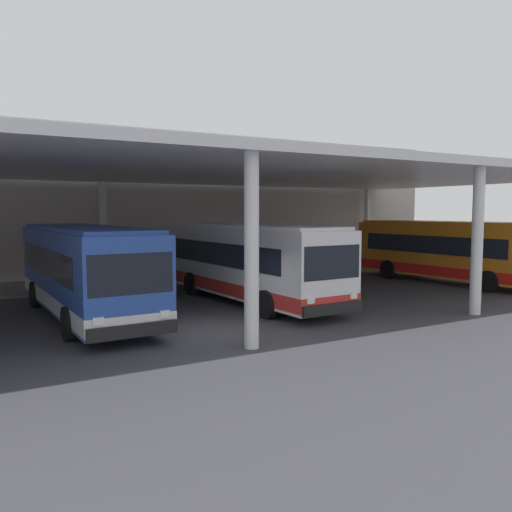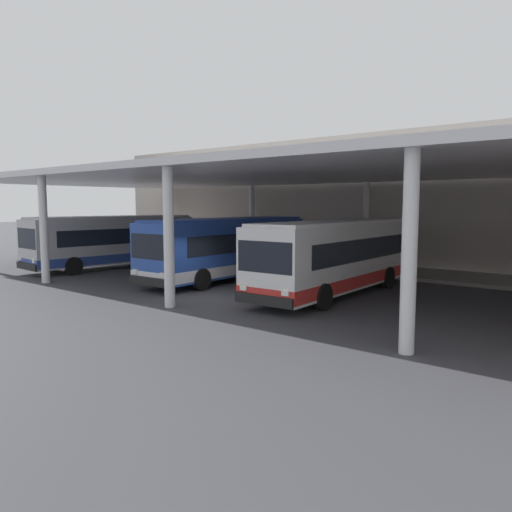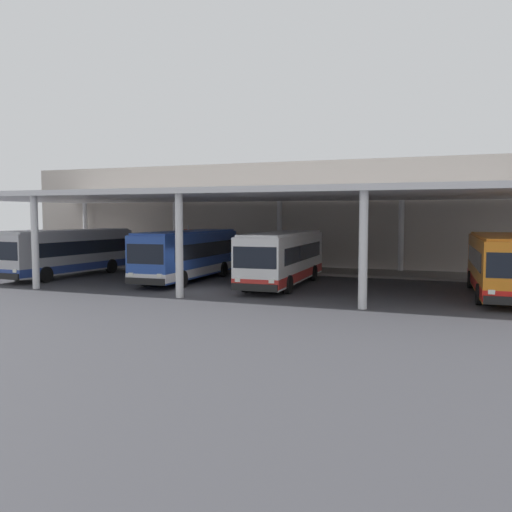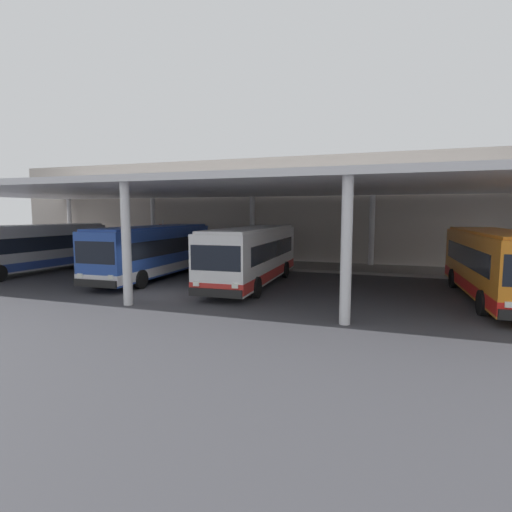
{
  "view_description": "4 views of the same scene",
  "coord_description": "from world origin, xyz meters",
  "px_view_note": "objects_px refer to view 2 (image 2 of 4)",
  "views": [
    {
      "loc": [
        -6.81,
        -14.5,
        3.7
      ],
      "look_at": [
        3.74,
        3.72,
        1.88
      ],
      "focal_mm": 36.4,
      "sensor_mm": 36.0,
      "label": 1
    },
    {
      "loc": [
        14.13,
        -14.67,
        3.85
      ],
      "look_at": [
        0.07,
        2.56,
        1.54
      ],
      "focal_mm": 34.66,
      "sensor_mm": 36.0,
      "label": 2
    },
    {
      "loc": [
        13.29,
        -26.41,
        4.2
      ],
      "look_at": [
        1.51,
        4.42,
        1.66
      ],
      "focal_mm": 37.73,
      "sensor_mm": 36.0,
      "label": 3
    },
    {
      "loc": [
        10.84,
        -16.78,
        3.99
      ],
      "look_at": [
        3.57,
        4.15,
        1.57
      ],
      "focal_mm": 28.05,
      "sensor_mm": 36.0,
      "label": 4
    }
  ],
  "objects_px": {
    "trash_bin": "(352,257)",
    "banner_sign": "(257,233)",
    "bus_middle_bay": "(336,256)",
    "bus_nearest_bay": "(114,241)",
    "bench_waiting": "(382,260)",
    "bus_second_bay": "(228,248)"
  },
  "relations": [
    {
      "from": "trash_bin",
      "to": "bus_middle_bay",
      "type": "bearing_deg",
      "value": -66.25
    },
    {
      "from": "bus_middle_bay",
      "to": "banner_sign",
      "type": "bearing_deg",
      "value": 144.88
    },
    {
      "from": "bench_waiting",
      "to": "trash_bin",
      "type": "relative_size",
      "value": 1.84
    },
    {
      "from": "banner_sign",
      "to": "bus_nearest_bay",
      "type": "bearing_deg",
      "value": -123.09
    },
    {
      "from": "bench_waiting",
      "to": "banner_sign",
      "type": "relative_size",
      "value": 0.56
    },
    {
      "from": "bus_nearest_bay",
      "to": "bus_second_bay",
      "type": "height_order",
      "value": "same"
    },
    {
      "from": "bus_second_bay",
      "to": "banner_sign",
      "type": "xyz_separation_m",
      "value": [
        -3.66,
        6.91,
        0.32
      ]
    },
    {
      "from": "bus_nearest_bay",
      "to": "trash_bin",
      "type": "relative_size",
      "value": 10.91
    },
    {
      "from": "bus_middle_bay",
      "to": "trash_bin",
      "type": "distance_m",
      "value": 9.14
    },
    {
      "from": "bus_nearest_bay",
      "to": "bus_middle_bay",
      "type": "height_order",
      "value": "same"
    },
    {
      "from": "bus_nearest_bay",
      "to": "bus_second_bay",
      "type": "xyz_separation_m",
      "value": [
        8.71,
        0.84,
        0.0
      ]
    },
    {
      "from": "bus_nearest_bay",
      "to": "bus_second_bay",
      "type": "distance_m",
      "value": 8.75
    },
    {
      "from": "bus_second_bay",
      "to": "banner_sign",
      "type": "height_order",
      "value": "banner_sign"
    },
    {
      "from": "bus_nearest_bay",
      "to": "trash_bin",
      "type": "bearing_deg",
      "value": 37.93
    },
    {
      "from": "trash_bin",
      "to": "banner_sign",
      "type": "distance_m",
      "value": 6.69
    },
    {
      "from": "bus_second_bay",
      "to": "banner_sign",
      "type": "distance_m",
      "value": 7.83
    },
    {
      "from": "bus_second_bay",
      "to": "bench_waiting",
      "type": "height_order",
      "value": "bus_second_bay"
    },
    {
      "from": "bus_nearest_bay",
      "to": "banner_sign",
      "type": "distance_m",
      "value": 9.26
    },
    {
      "from": "bus_second_bay",
      "to": "trash_bin",
      "type": "bearing_deg",
      "value": 71.03
    },
    {
      "from": "bus_middle_bay",
      "to": "trash_bin",
      "type": "height_order",
      "value": "bus_middle_bay"
    },
    {
      "from": "bus_middle_bay",
      "to": "bus_nearest_bay",
      "type": "bearing_deg",
      "value": -177.56
    },
    {
      "from": "bus_middle_bay",
      "to": "bench_waiting",
      "type": "height_order",
      "value": "bus_middle_bay"
    }
  ]
}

